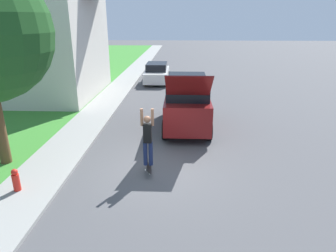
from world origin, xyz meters
name	(u,v)px	position (x,y,z in m)	size (l,w,h in m)	color
ground_plane	(156,170)	(0.00, 0.00, 0.00)	(120.00, 120.00, 0.00)	#49494C
lawn	(15,112)	(-8.00, 6.00, 0.04)	(10.00, 80.00, 0.08)	#387F2D
sidewalk	(97,113)	(-3.60, 6.00, 0.05)	(1.80, 80.00, 0.10)	gray
house	(25,19)	(-8.58, 9.74, 4.62)	(8.84, 8.23, 8.69)	beige
suv_parked	(187,102)	(1.03, 4.15, 1.20)	(2.02, 5.35, 2.91)	maroon
car_down_street	(157,73)	(-1.12, 14.23, 0.72)	(1.84, 4.28, 1.48)	silver
skateboarder	(148,137)	(-0.23, -0.29, 1.28)	(0.41, 0.21, 1.84)	#192347
skateboard	(149,168)	(-0.22, -0.25, 0.20)	(0.26, 0.76, 0.27)	black
fire_hydrant	(16,180)	(-3.82, -1.56, 0.42)	(0.20, 0.20, 0.67)	red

